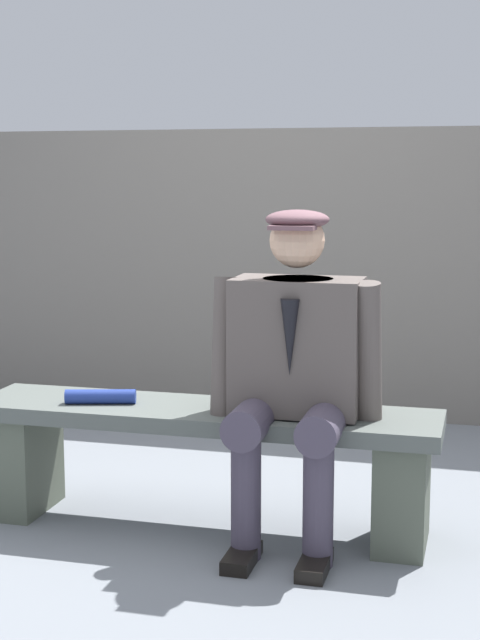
% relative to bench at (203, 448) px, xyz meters
% --- Properties ---
extents(ground_plane, '(30.00, 30.00, 0.00)m').
position_rel_bench_xyz_m(ground_plane, '(0.00, 0.00, -0.32)').
color(ground_plane, slate).
extents(bench, '(1.84, 0.42, 0.49)m').
position_rel_bench_xyz_m(bench, '(0.00, 0.00, 0.00)').
color(bench, '#4F5652').
rests_on(bench, ground).
extents(seated_man, '(0.65, 0.58, 1.26)m').
position_rel_bench_xyz_m(seated_man, '(-0.37, 0.06, 0.37)').
color(seated_man, '#544B47').
rests_on(seated_man, ground).
extents(rolled_magazine, '(0.28, 0.13, 0.06)m').
position_rel_bench_xyz_m(rolled_magazine, '(0.41, 0.05, 0.19)').
color(rolled_magazine, navy).
rests_on(rolled_magazine, bench).
extents(stadium_wall, '(12.00, 0.24, 1.64)m').
position_rel_bench_xyz_m(stadium_wall, '(0.00, -1.97, 0.50)').
color(stadium_wall, slate).
rests_on(stadium_wall, ground).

